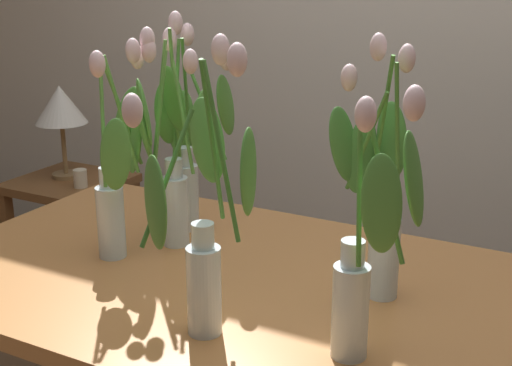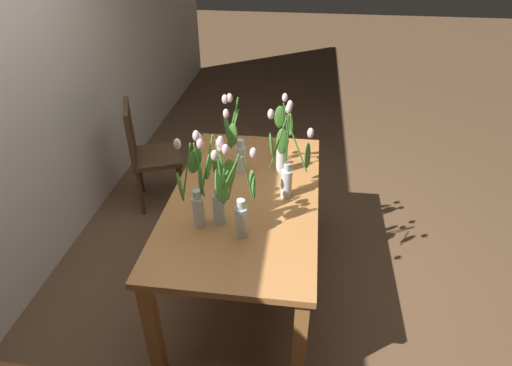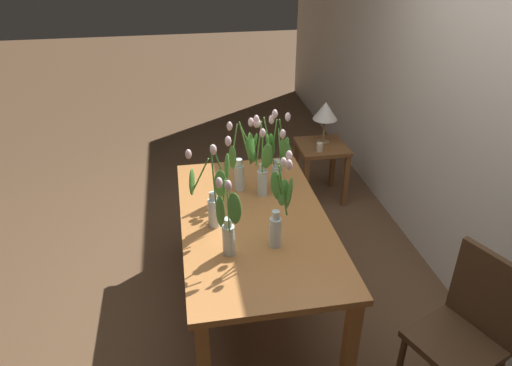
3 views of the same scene
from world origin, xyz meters
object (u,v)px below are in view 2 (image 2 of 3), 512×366
(tulip_vase_2, at_px, (237,204))
(tulip_vase_4, at_px, (283,145))
(dining_table, at_px, (245,207))
(tulip_vase_1, at_px, (236,145))
(tulip_vase_3, at_px, (197,192))
(tulip_vase_0, at_px, (287,165))
(dining_chair, at_px, (146,150))
(tulip_vase_5, at_px, (218,188))

(tulip_vase_2, distance_m, tulip_vase_4, 0.72)
(dining_table, bearing_deg, tulip_vase_1, 19.80)
(tulip_vase_2, bearing_deg, tulip_vase_4, -14.64)
(tulip_vase_3, bearing_deg, tulip_vase_0, -53.75)
(dining_table, xyz_separation_m, tulip_vase_3, (-0.31, 0.21, 0.30))
(tulip_vase_3, bearing_deg, dining_chair, 33.11)
(tulip_vase_3, relative_size, tulip_vase_5, 0.94)
(tulip_vase_0, bearing_deg, tulip_vase_2, 149.74)
(dining_table, distance_m, tulip_vase_4, 0.48)
(tulip_vase_5, relative_size, dining_chair, 0.63)
(tulip_vase_0, relative_size, tulip_vase_4, 1.11)
(tulip_vase_2, distance_m, tulip_vase_3, 0.24)
(tulip_vase_1, bearing_deg, tulip_vase_2, -169.77)
(tulip_vase_4, xyz_separation_m, tulip_vase_5, (-0.62, 0.30, 0.05))
(tulip_vase_0, distance_m, dining_chair, 1.53)
(dining_table, bearing_deg, tulip_vase_5, 161.37)
(tulip_vase_1, bearing_deg, tulip_vase_3, 168.18)
(tulip_vase_2, bearing_deg, dining_table, 3.03)
(dining_chair, bearing_deg, tulip_vase_1, -124.34)
(tulip_vase_0, xyz_separation_m, tulip_vase_5, (-0.32, 0.35, 0.02))
(tulip_vase_1, height_order, tulip_vase_5, tulip_vase_5)
(tulip_vase_1, relative_size, tulip_vase_4, 1.09)
(tulip_vase_5, bearing_deg, tulip_vase_1, -0.30)
(tulip_vase_4, bearing_deg, tulip_vase_0, -171.01)
(tulip_vase_2, xyz_separation_m, tulip_vase_5, (0.08, 0.11, 0.03))
(tulip_vase_1, xyz_separation_m, dining_chair, (0.60, 0.88, -0.42))
(tulip_vase_0, height_order, tulip_vase_3, tulip_vase_0)
(tulip_vase_2, distance_m, tulip_vase_5, 0.14)
(dining_table, height_order, tulip_vase_4, tulip_vase_4)
(tulip_vase_0, xyz_separation_m, tulip_vase_3, (-0.34, 0.46, -0.00))
(dining_table, bearing_deg, tulip_vase_2, -176.97)
(dining_table, relative_size, tulip_vase_0, 2.79)
(tulip_vase_4, bearing_deg, tulip_vase_2, 165.36)
(tulip_vase_3, distance_m, dining_chair, 1.45)
(tulip_vase_2, distance_m, dining_chair, 1.62)
(dining_table, height_order, tulip_vase_2, tulip_vase_2)
(tulip_vase_2, relative_size, tulip_vase_4, 1.03)
(tulip_vase_4, bearing_deg, dining_table, 149.04)
(dining_table, bearing_deg, tulip_vase_4, -30.96)
(dining_table, relative_size, tulip_vase_5, 2.74)
(tulip_vase_0, height_order, tulip_vase_1, tulip_vase_0)
(tulip_vase_0, xyz_separation_m, tulip_vase_1, (0.23, 0.34, -0.01))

